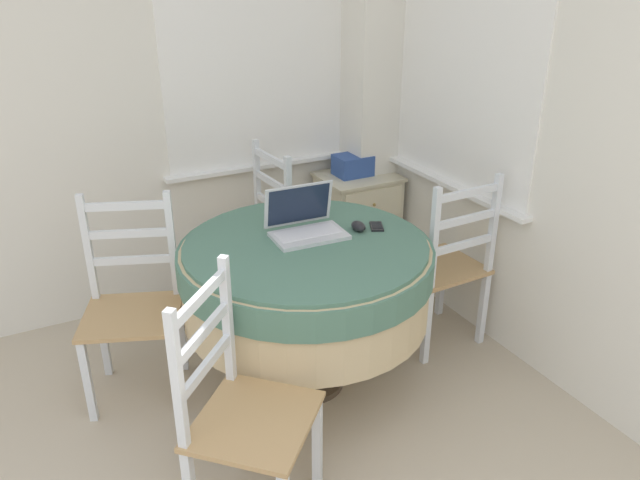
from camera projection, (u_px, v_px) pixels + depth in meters
The scene contains 11 objects.
corner_room_shell at pixel (333, 122), 2.65m from camera, with size 4.52×4.93×2.55m.
round_dining_table at pixel (306, 275), 2.84m from camera, with size 1.15×1.15×0.76m.
laptop at pixel (305, 224), 2.84m from camera, with size 0.34×0.26×0.22m.
computer_mouse at pixel (358, 226), 2.88m from camera, with size 0.06×0.09×0.05m.
cell_phone at pixel (376, 226), 2.93m from camera, with size 0.10×0.12×0.01m.
dining_chair_near_back_window at pixel (254, 237), 3.57m from camera, with size 0.43×0.46×0.96m.
dining_chair_near_right_window at pixel (444, 266), 3.24m from camera, with size 0.44×0.41×0.96m.
dining_chair_camera_near at pixel (242, 413), 2.20m from camera, with size 0.59×0.59×0.96m.
dining_chair_left_flank at pixel (133, 306), 2.87m from camera, with size 0.54×0.53×0.96m.
corner_cabinet at pixel (357, 225), 4.02m from camera, with size 0.47×0.41×0.68m.
storage_box at pixel (353, 165), 3.86m from camera, with size 0.22×0.17×0.13m.
Camera 1 is at (0.08, -0.33, 1.92)m, focal length 35.00 mm.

